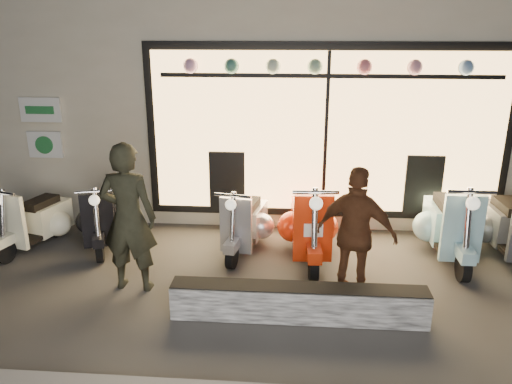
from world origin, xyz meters
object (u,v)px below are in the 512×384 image
Objects in this scene: man at (128,218)px; woman at (356,234)px; graffiti_barrier at (298,303)px; scooter_red at (309,223)px; scooter_silver at (246,222)px.

man reaches higher than woman.
scooter_red reaches higher than graffiti_barrier.
man is 1.15× the size of woman.
man is (-1.28, -1.30, 0.53)m from scooter_silver.
scooter_silver reaches higher than graffiti_barrier.
man is (-2.03, 0.55, 0.72)m from graffiti_barrier.
woman is (0.51, -1.15, 0.35)m from scooter_red.
scooter_red reaches higher than scooter_silver.
scooter_silver is at bearing -21.93° from woman.
graffiti_barrier is 2.03× the size of scooter_silver.
scooter_silver is (-0.75, 1.85, 0.19)m from graffiti_barrier.
man reaches higher than scooter_silver.
man is at bearing 164.87° from graffiti_barrier.
scooter_silver is 0.87× the size of scooter_red.
graffiti_barrier is 1.05m from woman.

